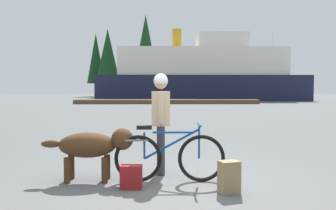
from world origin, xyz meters
The scene contains 13 objects.
ground_plane centered at (0.00, 0.00, 0.00)m, with size 160.00×160.00×0.00m, color #595B5B.
bicycle centered at (-0.06, 0.22, 0.41)m, with size 1.77×0.44×0.93m.
person_cyclist centered at (-0.19, 0.75, 1.06)m, with size 0.32×0.53×1.75m.
dog centered at (-1.28, 0.31, 0.58)m, with size 1.48×0.47×0.86m.
backpack centered at (0.79, -0.38, 0.23)m, with size 0.28×0.20×0.47m, color #8C7251.
handbag_pannier centered at (-0.63, -0.14, 0.18)m, with size 0.32×0.18×0.35m, color maroon.
dock_pier centered at (0.34, 27.04, 0.20)m, with size 17.28×2.09×0.40m, color brown.
ferry_boat centered at (4.73, 35.63, 2.99)m, with size 24.23×7.44×8.54m.
sailboat_moored centered at (13.78, 37.13, 0.49)m, with size 8.14×2.28×8.35m.
pine_tree_far_left centered at (-8.82, 49.97, 6.52)m, with size 4.09×4.09×11.03m.
pine_tree_center centered at (-2.61, 48.51, 8.02)m, with size 3.85×3.85×13.02m.
pine_tree_far_right centered at (7.38, 50.23, 6.16)m, with size 4.11×4.11×10.07m.
pine_tree_mid_back centered at (-11.52, 54.01, 6.60)m, with size 3.11×3.11×10.95m.
Camera 1 is at (-0.18, -5.11, 1.51)m, focal length 36.05 mm.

